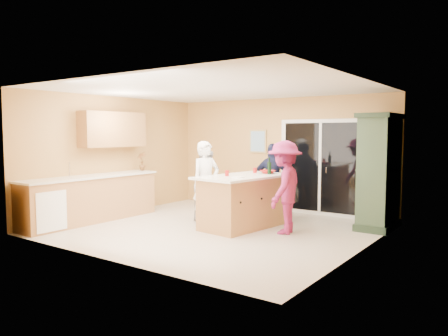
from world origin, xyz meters
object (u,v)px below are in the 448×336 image
Objects in this scene: green_hutch at (379,173)px; woman_white at (206,183)px; kitchen_island at (243,203)px; woman_magenta at (285,187)px; woman_grey at (208,185)px; woman_navy at (273,180)px.

woman_white is (-2.88, -1.60, -0.23)m from green_hutch.
woman_white is at bearing -151.01° from green_hutch.
woman_magenta is at bearing 7.59° from kitchen_island.
woman_grey is (-0.25, 0.37, -0.09)m from woman_white.
woman_navy is (-0.04, 1.23, 0.32)m from kitchen_island.
woman_navy is (0.71, 1.42, -0.03)m from woman_white.
green_hutch is 1.48× the size of woman_grey.
kitchen_island is 2.62m from green_hutch.
kitchen_island is 1.04m from woman_grey.
woman_navy is at bearing -175.43° from green_hutch.
woman_magenta reaches higher than kitchen_island.
woman_magenta reaches higher than woman_white.
kitchen_island is at bearing -105.42° from woman_grey.
kitchen_island is at bearing -146.61° from green_hutch.
green_hutch is 1.37× the size of woman_navy.
kitchen_island is 0.85m from woman_white.
woman_grey reaches higher than kitchen_island.
green_hutch reaches higher than woman_grey.
kitchen_island is 1.27× the size of woman_navy.
woman_white reaches higher than woman_navy.
green_hutch is 1.32× the size of woman_white.
woman_grey is 0.93× the size of woman_navy.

